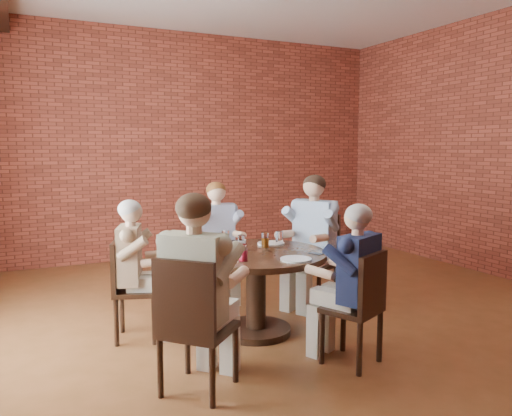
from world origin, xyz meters
name	(u,v)px	position (x,y,z in m)	size (l,w,h in m)	color
floor	(300,325)	(0.00, 0.00, 0.00)	(7.00, 7.00, 0.00)	brown
wall_back	(185,146)	(0.00, 3.50, 1.70)	(7.00, 7.00, 0.00)	brown
dining_table	(256,276)	(-0.46, 0.00, 0.53)	(1.26, 1.26, 0.75)	black
chair_a	(316,255)	(0.52, 0.55, 0.52)	(0.61, 0.61, 0.96)	black
diner_a	(312,241)	(0.44, 0.51, 0.69)	(0.56, 0.69, 1.38)	teal
chair_b	(216,253)	(-0.38, 1.21, 0.50)	(0.43, 0.43, 0.92)	black
diner_b	(218,241)	(-0.39, 1.13, 0.65)	(0.50, 0.62, 1.29)	#949FBC
chair_c	(128,285)	(-1.52, 0.36, 0.48)	(0.47, 0.47, 0.88)	black
diner_c	(136,270)	(-1.45, 0.34, 0.61)	(0.46, 0.57, 1.22)	brown
chair_d	(192,322)	(-1.33, -0.85, 0.52)	(0.63, 0.63, 0.96)	black
diner_d	(198,294)	(-1.27, -0.79, 0.68)	(0.55, 0.68, 1.37)	tan
chair_e	(360,304)	(-0.03, -0.95, 0.49)	(0.51, 0.51, 0.89)	black
diner_e	(352,285)	(-0.06, -0.88, 0.62)	(0.48, 0.59, 1.25)	#182143
plate_a	(271,243)	(-0.18, 0.25, 0.76)	(0.26, 0.26, 0.01)	white
plate_b	(218,244)	(-0.65, 0.45, 0.76)	(0.26, 0.26, 0.01)	white
plate_c	(204,256)	(-0.95, 0.00, 0.76)	(0.26, 0.26, 0.01)	white
plate_d	(296,259)	(-0.30, -0.44, 0.76)	(0.26, 0.26, 0.01)	white
glass_a	(279,239)	(-0.14, 0.15, 0.82)	(0.07, 0.07, 0.14)	white
glass_b	(265,240)	(-0.30, 0.14, 0.82)	(0.07, 0.07, 0.14)	white
glass_c	(225,238)	(-0.59, 0.40, 0.82)	(0.07, 0.07, 0.14)	white
glass_d	(242,243)	(-0.55, 0.10, 0.82)	(0.07, 0.07, 0.14)	white
glass_e	(226,249)	(-0.78, -0.08, 0.82)	(0.07, 0.07, 0.14)	white
glass_f	(243,253)	(-0.71, -0.29, 0.82)	(0.07, 0.07, 0.14)	white
smartphone	(316,254)	(-0.03, -0.31, 0.75)	(0.06, 0.12, 0.01)	black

